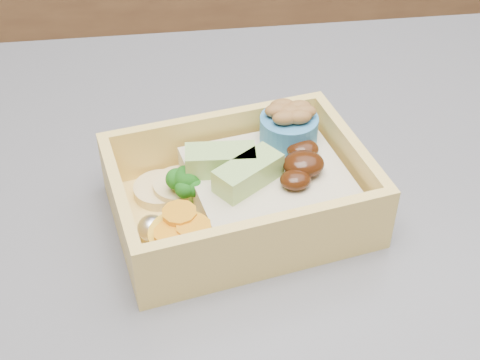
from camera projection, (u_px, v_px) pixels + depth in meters
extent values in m
cube|color=brown|center=(232.00, 33.00, 1.72)|extent=(3.20, 0.60, 0.90)
cube|color=#37383C|center=(467.00, 344.00, 0.44)|extent=(1.24, 0.84, 0.04)
cube|color=#F2CB64|center=(240.00, 212.00, 0.50)|extent=(0.20, 0.16, 0.01)
cube|color=#F2CB64|center=(215.00, 137.00, 0.53)|extent=(0.18, 0.04, 0.04)
cube|color=#F2CB64|center=(270.00, 243.00, 0.44)|extent=(0.18, 0.04, 0.04)
cube|color=#F2CB64|center=(349.00, 162.00, 0.51)|extent=(0.03, 0.11, 0.04)
cube|color=#F2CB64|center=(121.00, 211.00, 0.46)|extent=(0.03, 0.11, 0.04)
cube|color=tan|center=(268.00, 187.00, 0.49)|extent=(0.13, 0.12, 0.03)
ellipsoid|color=black|center=(303.00, 164.00, 0.48)|extent=(0.03, 0.03, 0.02)
ellipsoid|color=black|center=(303.00, 149.00, 0.50)|extent=(0.03, 0.02, 0.01)
ellipsoid|color=black|center=(295.00, 180.00, 0.47)|extent=(0.03, 0.02, 0.01)
cube|color=#99C667|center=(248.00, 173.00, 0.47)|extent=(0.05, 0.05, 0.02)
cube|color=#99C667|center=(221.00, 160.00, 0.48)|extent=(0.05, 0.03, 0.02)
cylinder|color=#7BB561|center=(189.00, 198.00, 0.50)|extent=(0.01, 0.01, 0.02)
sphere|color=#1A6116|center=(187.00, 179.00, 0.48)|extent=(0.02, 0.02, 0.02)
sphere|color=#1A6116|center=(197.00, 176.00, 0.49)|extent=(0.02, 0.02, 0.02)
sphere|color=#1A6116|center=(176.00, 179.00, 0.49)|extent=(0.02, 0.02, 0.02)
sphere|color=#1A6116|center=(194.00, 188.00, 0.48)|extent=(0.01, 0.01, 0.01)
sphere|color=#1A6116|center=(184.00, 189.00, 0.48)|extent=(0.01, 0.01, 0.01)
sphere|color=#1A6116|center=(184.00, 175.00, 0.49)|extent=(0.01, 0.01, 0.01)
cylinder|color=gold|center=(181.00, 242.00, 0.46)|extent=(0.04, 0.04, 0.02)
cylinder|color=orange|center=(179.00, 226.00, 0.45)|extent=(0.02, 0.02, 0.00)
cylinder|color=orange|center=(171.00, 233.00, 0.44)|extent=(0.02, 0.02, 0.00)
cylinder|color=orange|center=(194.00, 227.00, 0.45)|extent=(0.02, 0.02, 0.00)
cylinder|color=orange|center=(179.00, 213.00, 0.45)|extent=(0.02, 0.02, 0.00)
cylinder|color=tan|center=(160.00, 190.00, 0.51)|extent=(0.04, 0.04, 0.01)
cylinder|color=tan|center=(180.00, 186.00, 0.50)|extent=(0.04, 0.04, 0.01)
ellipsoid|color=silver|center=(198.00, 169.00, 0.52)|extent=(0.02, 0.02, 0.02)
ellipsoid|color=silver|center=(152.00, 228.00, 0.47)|extent=(0.02, 0.02, 0.02)
cylinder|color=teal|center=(289.00, 129.00, 0.51)|extent=(0.04, 0.04, 0.02)
ellipsoid|color=brown|center=(290.00, 112.00, 0.50)|extent=(0.02, 0.02, 0.01)
ellipsoid|color=brown|center=(299.00, 107.00, 0.51)|extent=(0.02, 0.02, 0.01)
ellipsoid|color=brown|center=(277.00, 110.00, 0.50)|extent=(0.02, 0.02, 0.01)
ellipsoid|color=brown|center=(299.00, 117.00, 0.50)|extent=(0.02, 0.02, 0.01)
ellipsoid|color=brown|center=(285.00, 118.00, 0.49)|extent=(0.02, 0.02, 0.01)
ellipsoid|color=brown|center=(304.00, 112.00, 0.50)|extent=(0.02, 0.02, 0.01)
ellipsoid|color=brown|center=(282.00, 105.00, 0.51)|extent=(0.02, 0.02, 0.01)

